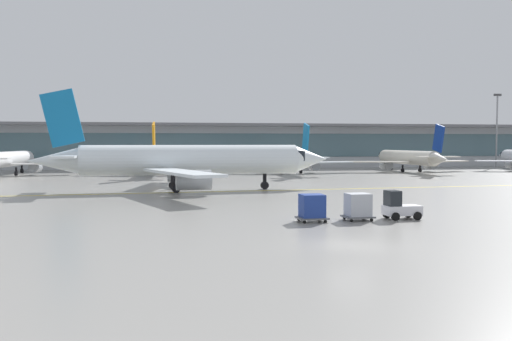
% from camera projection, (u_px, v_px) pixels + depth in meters
% --- Properties ---
extents(ground_plane, '(400.00, 400.00, 0.00)m').
position_uv_depth(ground_plane, '(349.00, 245.00, 29.39)').
color(ground_plane, gray).
extents(taxiway_centreline_stripe, '(109.81, 7.21, 0.01)m').
position_uv_depth(taxiway_centreline_stripe, '(193.00, 192.00, 60.57)').
color(taxiway_centreline_stripe, yellow).
rests_on(taxiway_centreline_stripe, ground_plane).
extents(terminal_concourse, '(187.90, 11.00, 9.60)m').
position_uv_depth(terminal_concourse, '(209.00, 145.00, 118.18)').
color(terminal_concourse, '#B2B7BC').
rests_on(terminal_concourse, ground_plane).
extents(gate_airplane_1, '(24.49, 26.43, 8.75)m').
position_uv_depth(gate_airplane_1, '(8.00, 160.00, 91.77)').
color(gate_airplane_1, white).
rests_on(gate_airplane_1, ground_plane).
extents(gate_airplane_2, '(24.54, 26.41, 8.75)m').
position_uv_depth(gate_airplane_2, '(158.00, 160.00, 92.58)').
color(gate_airplane_2, silver).
rests_on(gate_airplane_2, ground_plane).
extents(gate_airplane_3, '(24.54, 26.34, 8.74)m').
position_uv_depth(gate_airplane_3, '(290.00, 159.00, 97.49)').
color(gate_airplane_3, white).
rests_on(gate_airplane_3, ground_plane).
extents(gate_airplane_4, '(24.55, 26.41, 8.75)m').
position_uv_depth(gate_airplane_4, '(408.00, 158.00, 102.30)').
color(gate_airplane_4, silver).
rests_on(gate_airplane_4, ground_plane).
extents(taxiing_regional_jet, '(34.60, 32.12, 11.46)m').
position_uv_depth(taxiing_regional_jet, '(188.00, 161.00, 62.26)').
color(taxiing_regional_jet, white).
rests_on(taxiing_regional_jet, ground_plane).
extents(baggage_tug, '(2.64, 1.69, 2.10)m').
position_uv_depth(baggage_tug, '(399.00, 207.00, 39.27)').
color(baggage_tug, silver).
rests_on(baggage_tug, ground_plane).
extents(cargo_dolly_lead, '(2.15, 1.66, 1.94)m').
position_uv_depth(cargo_dolly_lead, '(358.00, 206.00, 38.63)').
color(cargo_dolly_lead, '#595B60').
rests_on(cargo_dolly_lead, ground_plane).
extents(cargo_dolly_trailing, '(2.15, 1.66, 1.94)m').
position_uv_depth(cargo_dolly_trailing, '(312.00, 207.00, 37.94)').
color(cargo_dolly_trailing, '#595B60').
rests_on(cargo_dolly_trailing, ground_plane).
extents(apron_light_mast_1, '(1.80, 0.36, 16.46)m').
position_uv_depth(apron_light_mast_1, '(497.00, 127.00, 121.63)').
color(apron_light_mast_1, gray).
rests_on(apron_light_mast_1, ground_plane).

